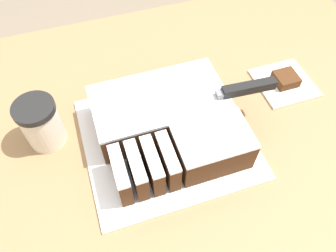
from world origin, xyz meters
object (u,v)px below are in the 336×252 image
(knife, at_px, (235,91))
(brownie, at_px, (286,79))
(cake, at_px, (170,123))
(cake_board, at_px, (168,137))
(coffee_cup, at_px, (41,123))

(knife, xyz_separation_m, brownie, (0.19, 0.06, -0.08))
(cake, relative_size, knife, 0.85)
(cake, height_order, knife, knife)
(cake_board, height_order, coffee_cup, coffee_cup)
(cake, bearing_deg, knife, 1.10)
(knife, bearing_deg, cake_board, 6.97)
(coffee_cup, relative_size, brownie, 2.08)
(coffee_cup, bearing_deg, cake, -16.70)
(knife, bearing_deg, cake, 5.01)
(cake, height_order, brownie, cake)
(cake_board, xyz_separation_m, cake, (0.01, 0.01, 0.05))
(cake_board, xyz_separation_m, knife, (0.16, 0.01, 0.10))
(knife, height_order, brownie, knife)
(cake, distance_m, coffee_cup, 0.28)
(brownie, bearing_deg, coffee_cup, 178.29)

